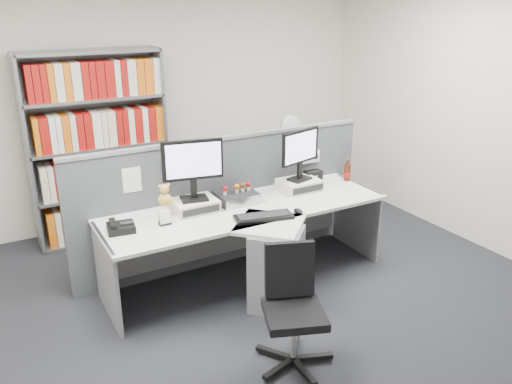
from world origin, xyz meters
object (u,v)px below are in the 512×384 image
desk_phone (120,227)px  keyboard (264,217)px  speaker (313,176)px  filing_cabinet (288,186)px  office_chair (292,304)px  desk (259,244)px  cola_bottle (347,172)px  monitor_left (193,165)px  shelving_unit (98,150)px  desktop_pc (236,197)px  desk_calendar (164,219)px  mouse (298,211)px  monitor_right (300,151)px  desk_fan (290,132)px

desk_phone → keyboard: bearing=-16.4°
speaker → filing_cabinet: size_ratio=0.26×
filing_cabinet → office_chair: 2.77m
speaker → filing_cabinet: bearing=72.1°
desk → office_chair: bearing=-105.8°
speaker → cola_bottle: (0.33, -0.13, 0.03)m
monitor_left → shelving_unit: bearing=107.7°
desktop_pc → desk_calendar: bearing=-167.1°
keyboard → office_chair: office_chair is taller
desktop_pc → keyboard: desktop_pc is taller
monitor_left → keyboard: monitor_left is taller
desk → mouse: (0.32, -0.12, 0.28)m
monitor_right → desk: bearing=-150.1°
desk_fan → monitor_left: bearing=-148.1°
shelving_unit → filing_cabinet: bearing=-12.1°
monitor_left → desk_fan: size_ratio=1.05×
speaker → desk_fan: desk_fan is taller
desk → office_chair: office_chair is taller
desk_fan → desk: bearing=-130.6°
monitor_left → shelving_unit: shelving_unit is taller
shelving_unit → office_chair: (0.63, -2.80, -0.52)m
cola_bottle → office_chair: (-1.51, -1.32, -0.35)m
cola_bottle → mouse: bearing=-152.0°
monitor_right → office_chair: 1.75m
monitor_right → mouse: 0.71m
office_chair → keyboard: bearing=72.7°
monitor_left → mouse: bearing=-33.4°
monitor_left → desk_phone: bearing=-170.3°
cola_bottle → filing_cabinet: 1.12m
desk → filing_cabinet: (1.20, 1.40, -0.11)m
desk → cola_bottle: (1.24, 0.37, 0.35)m
filing_cabinet → keyboard: bearing=-129.2°
desk_phone → speaker: 2.05m
desk_phone → speaker: (2.03, 0.24, 0.03)m
keyboard → cola_bottle: size_ratio=2.28×
keyboard → desk_fan: bearing=50.8°
keyboard → monitor_left: bearing=134.4°
keyboard → shelving_unit: (-0.91, 1.91, 0.24)m
desktop_pc → mouse: size_ratio=3.32×
desk_calendar → desk: bearing=-16.0°
filing_cabinet → desk_fan: (0.00, -0.00, 0.67)m
desk_phone → desk: bearing=-13.3°
desk_phone → office_chair: 1.51m
desk → desktop_pc: (-0.02, 0.39, 0.31)m
monitor_left → desk_fan: 1.93m
desktop_pc → desk_phone: bearing=-173.5°
desktop_pc → keyboard: 0.46m
keyboard → filing_cabinet: (1.19, 1.47, -0.39)m
filing_cabinet → desk_fan: bearing=-90.0°
mouse → shelving_unit: size_ratio=0.05×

